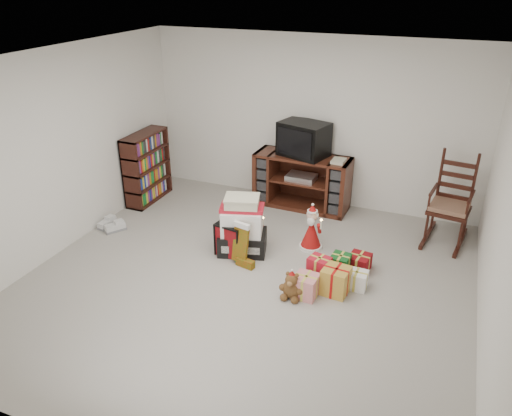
{
  "coord_description": "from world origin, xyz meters",
  "views": [
    {
      "loc": [
        1.94,
        -4.46,
        3.3
      ],
      "look_at": [
        -0.12,
        0.6,
        0.67
      ],
      "focal_mm": 35.0,
      "sensor_mm": 36.0,
      "label": 1
    }
  ],
  "objects_px": {
    "rocking_chair": "(449,210)",
    "teddy_bear": "(292,287)",
    "santa_figurine": "(311,231)",
    "crt_television": "(304,139)",
    "tv_stand": "(302,181)",
    "mrs_claus_figurine": "(257,227)",
    "gift_cluster": "(336,274)",
    "bookshelf": "(147,168)",
    "gift_pile": "(242,229)",
    "red_suitcase": "(230,240)",
    "sneaker_pair": "(111,225)"
  },
  "relations": [
    {
      "from": "rocking_chair",
      "to": "teddy_bear",
      "type": "distance_m",
      "value": 2.54
    },
    {
      "from": "santa_figurine",
      "to": "crt_television",
      "type": "bearing_deg",
      "value": 113.05
    },
    {
      "from": "tv_stand",
      "to": "teddy_bear",
      "type": "distance_m",
      "value": 2.4
    },
    {
      "from": "mrs_claus_figurine",
      "to": "gift_cluster",
      "type": "xyz_separation_m",
      "value": [
        1.22,
        -0.57,
        -0.08
      ]
    },
    {
      "from": "crt_television",
      "to": "rocking_chair",
      "type": "bearing_deg",
      "value": 8.7
    },
    {
      "from": "bookshelf",
      "to": "mrs_claus_figurine",
      "type": "distance_m",
      "value": 2.18
    },
    {
      "from": "bookshelf",
      "to": "gift_pile",
      "type": "height_order",
      "value": "bookshelf"
    },
    {
      "from": "rocking_chair",
      "to": "red_suitcase",
      "type": "bearing_deg",
      "value": -141.18
    },
    {
      "from": "tv_stand",
      "to": "gift_pile",
      "type": "xyz_separation_m",
      "value": [
        -0.29,
        -1.59,
        -0.08
      ]
    },
    {
      "from": "rocking_chair",
      "to": "gift_cluster",
      "type": "relative_size",
      "value": 1.24
    },
    {
      "from": "rocking_chair",
      "to": "sneaker_pair",
      "type": "relative_size",
      "value": 3.17
    },
    {
      "from": "rocking_chair",
      "to": "gift_cluster",
      "type": "bearing_deg",
      "value": -116.69
    },
    {
      "from": "rocking_chair",
      "to": "gift_pile",
      "type": "relative_size",
      "value": 1.67
    },
    {
      "from": "red_suitcase",
      "to": "crt_television",
      "type": "height_order",
      "value": "crt_television"
    },
    {
      "from": "gift_pile",
      "to": "mrs_claus_figurine",
      "type": "relative_size",
      "value": 1.39
    },
    {
      "from": "sneaker_pair",
      "to": "crt_television",
      "type": "height_order",
      "value": "crt_television"
    },
    {
      "from": "teddy_bear",
      "to": "mrs_claus_figurine",
      "type": "relative_size",
      "value": 0.59
    },
    {
      "from": "teddy_bear",
      "to": "sneaker_pair",
      "type": "bearing_deg",
      "value": 168.45
    },
    {
      "from": "gift_cluster",
      "to": "sneaker_pair",
      "type": "bearing_deg",
      "value": 177.77
    },
    {
      "from": "tv_stand",
      "to": "mrs_claus_figurine",
      "type": "relative_size",
      "value": 2.66
    },
    {
      "from": "rocking_chair",
      "to": "santa_figurine",
      "type": "bearing_deg",
      "value": -142.33
    },
    {
      "from": "sneaker_pair",
      "to": "crt_television",
      "type": "distance_m",
      "value": 3.0
    },
    {
      "from": "crt_television",
      "to": "teddy_bear",
      "type": "bearing_deg",
      "value": -58.82
    },
    {
      "from": "bookshelf",
      "to": "red_suitcase",
      "type": "height_order",
      "value": "bookshelf"
    },
    {
      "from": "red_suitcase",
      "to": "sneaker_pair",
      "type": "height_order",
      "value": "red_suitcase"
    },
    {
      "from": "rocking_chair",
      "to": "santa_figurine",
      "type": "height_order",
      "value": "rocking_chair"
    },
    {
      "from": "gift_pile",
      "to": "sneaker_pair",
      "type": "bearing_deg",
      "value": 167.08
    },
    {
      "from": "santa_figurine",
      "to": "sneaker_pair",
      "type": "height_order",
      "value": "santa_figurine"
    },
    {
      "from": "santa_figurine",
      "to": "mrs_claus_figurine",
      "type": "xyz_separation_m",
      "value": [
        -0.72,
        -0.11,
        -0.03
      ]
    },
    {
      "from": "bookshelf",
      "to": "gift_cluster",
      "type": "relative_size",
      "value": 1.07
    },
    {
      "from": "bookshelf",
      "to": "santa_figurine",
      "type": "relative_size",
      "value": 1.73
    },
    {
      "from": "sneaker_pair",
      "to": "mrs_claus_figurine",
      "type": "bearing_deg",
      "value": 30.1
    },
    {
      "from": "gift_pile",
      "to": "mrs_claus_figurine",
      "type": "height_order",
      "value": "gift_pile"
    },
    {
      "from": "tv_stand",
      "to": "bookshelf",
      "type": "distance_m",
      "value": 2.39
    },
    {
      "from": "gift_pile",
      "to": "gift_cluster",
      "type": "xyz_separation_m",
      "value": [
        1.29,
        -0.26,
        -0.21
      ]
    },
    {
      "from": "santa_figurine",
      "to": "sneaker_pair",
      "type": "relative_size",
      "value": 1.58
    },
    {
      "from": "rocking_chair",
      "to": "sneaker_pair",
      "type": "distance_m",
      "value": 4.59
    },
    {
      "from": "gift_pile",
      "to": "crt_television",
      "type": "distance_m",
      "value": 1.79
    },
    {
      "from": "tv_stand",
      "to": "bookshelf",
      "type": "height_order",
      "value": "bookshelf"
    },
    {
      "from": "mrs_claus_figurine",
      "to": "sneaker_pair",
      "type": "distance_m",
      "value": 2.07
    },
    {
      "from": "rocking_chair",
      "to": "crt_television",
      "type": "relative_size",
      "value": 1.6
    },
    {
      "from": "tv_stand",
      "to": "mrs_claus_figurine",
      "type": "xyz_separation_m",
      "value": [
        -0.21,
        -1.28,
        -0.2
      ]
    },
    {
      "from": "santa_figurine",
      "to": "crt_television",
      "type": "height_order",
      "value": "crt_television"
    },
    {
      "from": "tv_stand",
      "to": "mrs_claus_figurine",
      "type": "height_order",
      "value": "tv_stand"
    },
    {
      "from": "bookshelf",
      "to": "mrs_claus_figurine",
      "type": "relative_size",
      "value": 2.0
    },
    {
      "from": "crt_television",
      "to": "red_suitcase",
      "type": "bearing_deg",
      "value": -86.07
    },
    {
      "from": "rocking_chair",
      "to": "sneaker_pair",
      "type": "xyz_separation_m",
      "value": [
        -4.34,
        -1.46,
        -0.38
      ]
    },
    {
      "from": "gift_cluster",
      "to": "crt_television",
      "type": "distance_m",
      "value": 2.32
    },
    {
      "from": "teddy_bear",
      "to": "red_suitcase",
      "type": "bearing_deg",
      "value": 151.05
    },
    {
      "from": "rocking_chair",
      "to": "gift_cluster",
      "type": "height_order",
      "value": "rocking_chair"
    }
  ]
}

